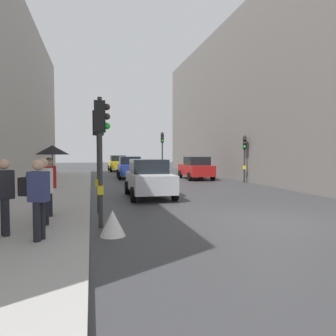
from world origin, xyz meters
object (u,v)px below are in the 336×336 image
traffic_light_far_median (162,146)px  pedestrian_in_dark_coat (5,194)px  traffic_light_near_left (101,138)px  traffic_light_near_right (99,141)px  car_red_sedan (196,168)px  warning_sign_triangle (113,223)px  traffic_light_mid_street (245,150)px  pedestrian_with_black_backpack (42,188)px  pedestrian_with_umbrella (51,160)px  car_blue_van (130,167)px  pedestrian_with_grey_backpack (37,195)px  car_silver_hatchback (149,178)px  car_yellow_taxi (118,163)px

traffic_light_far_median → pedestrian_in_dark_coat: size_ratio=2.22×
traffic_light_near_left → traffic_light_near_right: (-0.00, 2.23, 0.01)m
car_red_sedan → warning_sign_triangle: (-7.44, -15.69, -0.55)m
traffic_light_near_right → car_red_sedan: 14.76m
traffic_light_mid_street → traffic_light_near_right: bearing=-137.9°
pedestrian_with_black_backpack → car_red_sedan: bearing=58.2°
pedestrian_with_umbrella → pedestrian_in_dark_coat: bearing=-109.8°
car_blue_van → pedestrian_with_grey_backpack: bearing=-102.7°
car_silver_hatchback → car_red_sedan: (5.32, 8.97, 0.00)m
pedestrian_with_grey_backpack → car_red_sedan: bearing=60.8°
traffic_light_far_median → pedestrian_with_grey_backpack: (-7.39, -20.66, -1.54)m
car_yellow_taxi → warning_sign_triangle: (-2.40, -28.26, -0.55)m
pedestrian_in_dark_coat → warning_sign_triangle: (2.45, -0.04, -0.81)m
pedestrian_with_grey_backpack → warning_sign_triangle: pedestrian_with_grey_backpack is taller
traffic_light_far_median → traffic_light_near_left: 20.03m
pedestrian_with_black_backpack → pedestrian_in_dark_coat: 1.09m
pedestrian_with_umbrella → traffic_light_far_median: bearing=67.5°
traffic_light_near_left → pedestrian_in_dark_coat: 2.75m
car_silver_hatchback → traffic_light_far_median: bearing=74.9°
car_red_sedan → traffic_light_mid_street: bearing=-54.6°
pedestrian_with_umbrella → warning_sign_triangle: bearing=-53.1°
pedestrian_in_dark_coat → car_silver_hatchback: bearing=55.6°
traffic_light_far_median → pedestrian_with_umbrella: 19.34m
traffic_light_far_median → car_yellow_taxi: size_ratio=0.92×
traffic_light_near_right → car_blue_van: traffic_light_near_right is taller
traffic_light_near_left → warning_sign_triangle: traffic_light_near_left is taller
traffic_light_far_median → car_silver_hatchback: 13.96m
traffic_light_far_median → pedestrian_with_black_backpack: 20.67m
pedestrian_with_umbrella → pedestrian_with_black_backpack: (-0.09, -1.35, -0.68)m
traffic_light_far_median → traffic_light_mid_street: 8.81m
traffic_light_mid_street → pedestrian_with_grey_backpack: bearing=-131.8°
traffic_light_near_right → traffic_light_mid_street: size_ratio=1.11×
traffic_light_near_right → car_yellow_taxi: 25.26m
traffic_light_near_right → car_yellow_taxi: size_ratio=0.85×
car_yellow_taxi → pedestrian_with_black_backpack: (-4.16, -27.38, 0.29)m
traffic_light_far_median → pedestrian_with_grey_backpack: size_ratio=2.22×
car_silver_hatchback → pedestrian_in_dark_coat: size_ratio=2.39×
traffic_light_mid_street → car_red_sedan: 4.37m
traffic_light_mid_street → warning_sign_triangle: 15.88m
car_blue_van → car_silver_hatchback: 11.37m
car_yellow_taxi → car_red_sedan: same height
pedestrian_with_grey_backpack → warning_sign_triangle: bearing=19.2°
traffic_light_near_left → car_silver_hatchback: traffic_light_near_left is taller
pedestrian_with_grey_backpack → pedestrian_in_dark_coat: same height
car_blue_van → car_red_sedan: same height
traffic_light_near_left → car_yellow_taxi: traffic_light_near_left is taller
traffic_light_far_median → car_silver_hatchback: traffic_light_far_median is taller
traffic_light_near_right → car_blue_van: 15.23m
car_blue_van → pedestrian_in_dark_coat: bearing=-105.5°
traffic_light_mid_street → car_blue_van: bearing=141.6°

